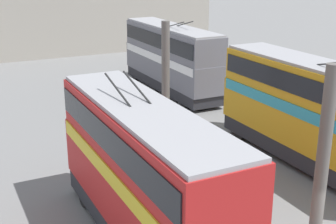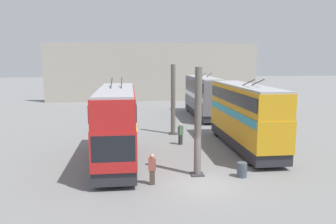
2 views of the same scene
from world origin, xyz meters
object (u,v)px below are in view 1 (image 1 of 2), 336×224
(bus_right_far, at_px, (144,170))
(person_aisle_midway, at_px, (205,151))
(bus_left_near, at_px, (314,108))
(bus_left_far, at_px, (171,55))

(bus_right_far, bearing_deg, person_aisle_midway, -49.23)
(bus_left_near, relative_size, person_aisle_midway, 6.35)
(bus_left_near, relative_size, bus_right_far, 1.11)
(bus_right_far, distance_m, person_aisle_midway, 6.92)
(bus_left_far, height_order, bus_right_far, bus_right_far)
(bus_left_near, distance_m, bus_right_far, 10.20)
(bus_left_far, relative_size, person_aisle_midway, 6.32)
(bus_left_near, distance_m, person_aisle_midway, 5.48)
(bus_right_far, xyz_separation_m, person_aisle_midway, (4.34, -5.03, -1.94))
(bus_left_near, height_order, person_aisle_midway, bus_left_near)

